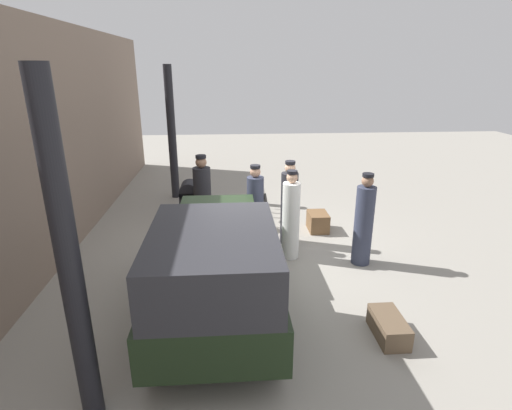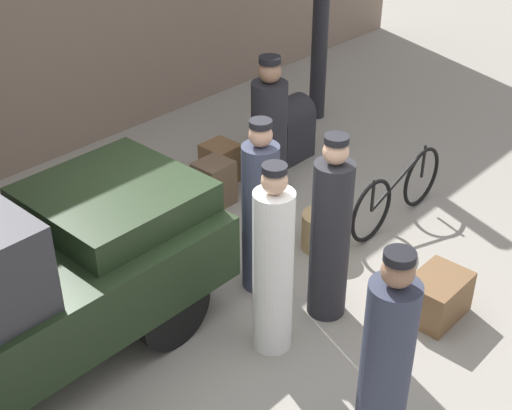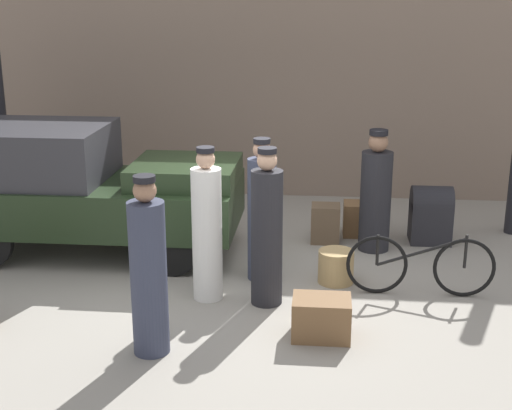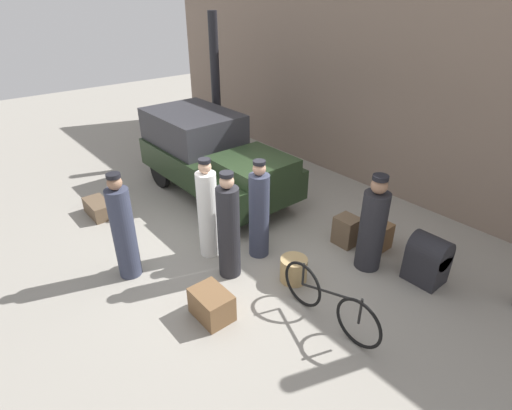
{
  "view_description": "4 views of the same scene",
  "coord_description": "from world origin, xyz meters",
  "px_view_note": "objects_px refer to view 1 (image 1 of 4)",
  "views": [
    {
      "loc": [
        -7.5,
        0.75,
        3.66
      ],
      "look_at": [
        0.2,
        0.2,
        0.95
      ],
      "focal_mm": 28.0,
      "sensor_mm": 36.0,
      "label": 1
    },
    {
      "loc": [
        -3.91,
        -3.56,
        4.35
      ],
      "look_at": [
        0.2,
        0.2,
        0.95
      ],
      "focal_mm": 50.0,
      "sensor_mm": 36.0,
      "label": 2
    },
    {
      "loc": [
        1.0,
        -8.02,
        3.43
      ],
      "look_at": [
        0.2,
        0.2,
        0.95
      ],
      "focal_mm": 50.0,
      "sensor_mm": 36.0,
      "label": 3
    },
    {
      "loc": [
        4.72,
        -3.57,
        4.17
      ],
      "look_at": [
        0.2,
        0.2,
        0.95
      ],
      "focal_mm": 28.0,
      "sensor_mm": 36.0,
      "label": 4
    }
  ],
  "objects_px": {
    "trunk_wicker_pale": "(191,222)",
    "suitcase_black_upright": "(178,217)",
    "porter_with_bicycle": "(255,210)",
    "porter_carrying_trunk": "(289,206)",
    "wicker_basket": "(255,221)",
    "trunk_barrel_dark": "(189,196)",
    "truck": "(216,263)",
    "conductor_in_dark_uniform": "(202,193)",
    "trunk_large_brown": "(318,222)",
    "porter_standing_middle": "(291,218)",
    "porter_lifting_near_truck": "(364,223)",
    "suitcase_small_leather": "(389,327)",
    "bicycle": "(263,201)"
  },
  "relations": [
    {
      "from": "bicycle",
      "to": "conductor_in_dark_uniform",
      "type": "bearing_deg",
      "value": 106.2
    },
    {
      "from": "suitcase_black_upright",
      "to": "conductor_in_dark_uniform",
      "type": "bearing_deg",
      "value": -69.9
    },
    {
      "from": "wicker_basket",
      "to": "conductor_in_dark_uniform",
      "type": "xyz_separation_m",
      "value": [
        0.53,
        1.23,
        0.56
      ]
    },
    {
      "from": "porter_carrying_trunk",
      "to": "trunk_large_brown",
      "type": "relative_size",
      "value": 3.03
    },
    {
      "from": "wicker_basket",
      "to": "porter_carrying_trunk",
      "type": "bearing_deg",
      "value": -139.63
    },
    {
      "from": "bicycle",
      "to": "suitcase_black_upright",
      "type": "distance_m",
      "value": 2.21
    },
    {
      "from": "wicker_basket",
      "to": "conductor_in_dark_uniform",
      "type": "distance_m",
      "value": 1.45
    },
    {
      "from": "porter_carrying_trunk",
      "to": "trunk_large_brown",
      "type": "xyz_separation_m",
      "value": [
        0.63,
        -0.79,
        -0.63
      ]
    },
    {
      "from": "bicycle",
      "to": "porter_with_bicycle",
      "type": "distance_m",
      "value": 1.97
    },
    {
      "from": "trunk_wicker_pale",
      "to": "suitcase_small_leather",
      "type": "height_order",
      "value": "trunk_wicker_pale"
    },
    {
      "from": "trunk_wicker_pale",
      "to": "suitcase_black_upright",
      "type": "bearing_deg",
      "value": 37.27
    },
    {
      "from": "bicycle",
      "to": "porter_with_bicycle",
      "type": "relative_size",
      "value": 0.97
    },
    {
      "from": "porter_lifting_near_truck",
      "to": "suitcase_black_upright",
      "type": "height_order",
      "value": "porter_lifting_near_truck"
    },
    {
      "from": "suitcase_small_leather",
      "to": "wicker_basket",
      "type": "bearing_deg",
      "value": 21.73
    },
    {
      "from": "truck",
      "to": "suitcase_black_upright",
      "type": "relative_size",
      "value": 8.05
    },
    {
      "from": "wicker_basket",
      "to": "trunk_wicker_pale",
      "type": "distance_m",
      "value": 1.49
    },
    {
      "from": "porter_with_bicycle",
      "to": "porter_carrying_trunk",
      "type": "distance_m",
      "value": 0.74
    },
    {
      "from": "trunk_wicker_pale",
      "to": "trunk_large_brown",
      "type": "bearing_deg",
      "value": -90.55
    },
    {
      "from": "bicycle",
      "to": "wicker_basket",
      "type": "xyz_separation_m",
      "value": [
        -0.97,
        0.29,
        -0.16
      ]
    },
    {
      "from": "porter_with_bicycle",
      "to": "suitcase_black_upright",
      "type": "relative_size",
      "value": 3.65
    },
    {
      "from": "wicker_basket",
      "to": "porter_standing_middle",
      "type": "xyz_separation_m",
      "value": [
        -1.48,
        -0.61,
        0.63
      ]
    },
    {
      "from": "wicker_basket",
      "to": "porter_with_bicycle",
      "type": "relative_size",
      "value": 0.25
    },
    {
      "from": "truck",
      "to": "conductor_in_dark_uniform",
      "type": "relative_size",
      "value": 2.33
    },
    {
      "from": "porter_standing_middle",
      "to": "conductor_in_dark_uniform",
      "type": "distance_m",
      "value": 2.73
    },
    {
      "from": "porter_lifting_near_truck",
      "to": "trunk_large_brown",
      "type": "xyz_separation_m",
      "value": [
        1.67,
        0.48,
        -0.62
      ]
    },
    {
      "from": "conductor_in_dark_uniform",
      "to": "suitcase_small_leather",
      "type": "bearing_deg",
      "value": -148.27
    },
    {
      "from": "wicker_basket",
      "to": "conductor_in_dark_uniform",
      "type": "relative_size",
      "value": 0.26
    },
    {
      "from": "porter_standing_middle",
      "to": "conductor_in_dark_uniform",
      "type": "bearing_deg",
      "value": 42.28
    },
    {
      "from": "porter_lifting_near_truck",
      "to": "trunk_wicker_pale",
      "type": "relative_size",
      "value": 3.33
    },
    {
      "from": "trunk_wicker_pale",
      "to": "suitcase_small_leather",
      "type": "bearing_deg",
      "value": -141.79
    },
    {
      "from": "wicker_basket",
      "to": "trunk_barrel_dark",
      "type": "distance_m",
      "value": 2.12
    },
    {
      "from": "porter_carrying_trunk",
      "to": "trunk_barrel_dark",
      "type": "xyz_separation_m",
      "value": [
        2.14,
        2.3,
        -0.42
      ]
    },
    {
      "from": "bicycle",
      "to": "porter_with_bicycle",
      "type": "height_order",
      "value": "porter_with_bicycle"
    },
    {
      "from": "truck",
      "to": "trunk_wicker_pale",
      "type": "xyz_separation_m",
      "value": [
        3.34,
        0.68,
        -0.67
      ]
    },
    {
      "from": "truck",
      "to": "wicker_basket",
      "type": "relative_size",
      "value": 8.99
    },
    {
      "from": "conductor_in_dark_uniform",
      "to": "suitcase_small_leather",
      "type": "relative_size",
      "value": 2.25
    },
    {
      "from": "porter_carrying_trunk",
      "to": "suitcase_black_upright",
      "type": "relative_size",
      "value": 3.74
    },
    {
      "from": "suitcase_black_upright",
      "to": "bicycle",
      "type": "bearing_deg",
      "value": -72.68
    },
    {
      "from": "truck",
      "to": "trunk_large_brown",
      "type": "relative_size",
      "value": 6.52
    },
    {
      "from": "suitcase_black_upright",
      "to": "wicker_basket",
      "type": "bearing_deg",
      "value": -99.79
    },
    {
      "from": "porter_lifting_near_truck",
      "to": "porter_standing_middle",
      "type": "relative_size",
      "value": 1.01
    },
    {
      "from": "wicker_basket",
      "to": "trunk_barrel_dark",
      "type": "xyz_separation_m",
      "value": [
        1.35,
        1.62,
        0.22
      ]
    },
    {
      "from": "bicycle",
      "to": "trunk_large_brown",
      "type": "relative_size",
      "value": 2.87
    },
    {
      "from": "conductor_in_dark_uniform",
      "to": "suitcase_black_upright",
      "type": "xyz_separation_m",
      "value": [
        -0.22,
        0.6,
        -0.52
      ]
    },
    {
      "from": "porter_with_bicycle",
      "to": "conductor_in_dark_uniform",
      "type": "relative_size",
      "value": 1.05
    },
    {
      "from": "truck",
      "to": "porter_standing_middle",
      "type": "height_order",
      "value": "porter_standing_middle"
    },
    {
      "from": "bicycle",
      "to": "porter_lifting_near_truck",
      "type": "xyz_separation_m",
      "value": [
        -2.81,
        -1.66,
        0.47
      ]
    },
    {
      "from": "porter_with_bicycle",
      "to": "trunk_barrel_dark",
      "type": "distance_m",
      "value": 2.79
    },
    {
      "from": "trunk_large_brown",
      "to": "truck",
      "type": "bearing_deg",
      "value": 145.54
    },
    {
      "from": "suitcase_black_upright",
      "to": "porter_standing_middle",
      "type": "bearing_deg",
      "value": -126.52
    }
  ]
}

